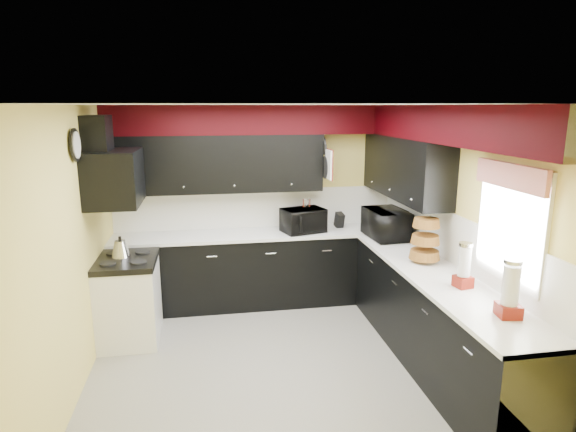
% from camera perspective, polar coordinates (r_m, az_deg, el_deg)
% --- Properties ---
extents(ground, '(3.60, 3.60, 0.00)m').
position_cam_1_polar(ground, '(5.02, -1.26, -16.82)').
color(ground, gray).
rests_on(ground, ground).
extents(wall_back, '(3.60, 0.06, 2.50)m').
position_cam_1_polar(wall_back, '(6.27, -3.77, 1.49)').
color(wall_back, '#E0C666').
rests_on(wall_back, ground).
extents(wall_right, '(0.06, 3.60, 2.50)m').
position_cam_1_polar(wall_right, '(5.10, 19.09, -1.85)').
color(wall_right, '#E0C666').
rests_on(wall_right, ground).
extents(wall_left, '(0.06, 3.60, 2.50)m').
position_cam_1_polar(wall_left, '(4.63, -23.99, -3.74)').
color(wall_left, '#E0C666').
rests_on(wall_left, ground).
extents(ceiling, '(3.60, 3.60, 0.06)m').
position_cam_1_polar(ceiling, '(4.36, -1.43, 13.07)').
color(ceiling, white).
rests_on(ceiling, wall_back).
extents(cab_back, '(3.60, 0.60, 0.90)m').
position_cam_1_polar(cab_back, '(6.19, -3.36, -6.33)').
color(cab_back, black).
rests_on(cab_back, ground).
extents(cab_right, '(0.60, 3.00, 0.90)m').
position_cam_1_polar(cab_right, '(4.98, 16.98, -11.85)').
color(cab_right, black).
rests_on(cab_right, ground).
extents(counter_back, '(3.62, 0.64, 0.04)m').
position_cam_1_polar(counter_back, '(6.05, -3.42, -2.13)').
color(counter_back, white).
rests_on(counter_back, cab_back).
extents(counter_right, '(0.64, 3.02, 0.04)m').
position_cam_1_polar(counter_right, '(4.81, 17.35, -6.74)').
color(counter_right, white).
rests_on(counter_right, cab_right).
extents(splash_back, '(3.60, 0.02, 0.50)m').
position_cam_1_polar(splash_back, '(6.27, -3.75, 0.94)').
color(splash_back, white).
rests_on(splash_back, counter_back).
extents(splash_right, '(0.02, 3.60, 0.50)m').
position_cam_1_polar(splash_right, '(5.11, 18.94, -2.51)').
color(splash_right, white).
rests_on(splash_right, counter_right).
extents(upper_back, '(2.60, 0.35, 0.70)m').
position_cam_1_polar(upper_back, '(5.98, -8.47, 6.16)').
color(upper_back, black).
rests_on(upper_back, wall_back).
extents(upper_right, '(0.35, 1.80, 0.70)m').
position_cam_1_polar(upper_right, '(5.72, 13.64, 5.65)').
color(upper_right, black).
rests_on(upper_right, wall_right).
extents(soffit_back, '(3.60, 0.36, 0.35)m').
position_cam_1_polar(soffit_back, '(5.97, -3.74, 11.32)').
color(soffit_back, black).
rests_on(soffit_back, wall_back).
extents(soffit_right, '(0.36, 3.24, 0.35)m').
position_cam_1_polar(soffit_right, '(4.71, 19.17, 10.23)').
color(soffit_right, black).
rests_on(soffit_right, wall_right).
extents(stove, '(0.60, 0.75, 0.86)m').
position_cam_1_polar(stove, '(5.53, -18.30, -9.62)').
color(stove, white).
rests_on(stove, ground).
extents(cooktop, '(0.62, 0.77, 0.06)m').
position_cam_1_polar(cooktop, '(5.38, -18.64, -5.08)').
color(cooktop, black).
rests_on(cooktop, stove).
extents(hood, '(0.50, 0.78, 0.55)m').
position_cam_1_polar(hood, '(5.19, -19.89, 4.30)').
color(hood, black).
rests_on(hood, wall_left).
extents(hood_duct, '(0.24, 0.40, 0.40)m').
position_cam_1_polar(hood_duct, '(5.17, -21.68, 8.83)').
color(hood_duct, black).
rests_on(hood_duct, wall_left).
extents(window, '(0.03, 0.86, 0.96)m').
position_cam_1_polar(window, '(4.29, 24.93, -0.96)').
color(window, white).
rests_on(window, wall_right).
extents(valance, '(0.04, 0.88, 0.20)m').
position_cam_1_polar(valance, '(4.18, 24.83, 4.33)').
color(valance, red).
rests_on(valance, wall_right).
extents(pan_top, '(0.03, 0.22, 0.40)m').
position_cam_1_polar(pan_top, '(6.06, 4.20, 8.26)').
color(pan_top, black).
rests_on(pan_top, upper_back).
extents(pan_mid, '(0.03, 0.28, 0.46)m').
position_cam_1_polar(pan_mid, '(5.96, 4.46, 5.76)').
color(pan_mid, black).
rests_on(pan_mid, upper_back).
extents(pan_low, '(0.03, 0.24, 0.42)m').
position_cam_1_polar(pan_low, '(6.21, 3.87, 5.78)').
color(pan_low, black).
rests_on(pan_low, upper_back).
extents(cut_board, '(0.03, 0.26, 0.35)m').
position_cam_1_polar(cut_board, '(5.84, 4.85, 6.10)').
color(cut_board, white).
rests_on(cut_board, upper_back).
extents(baskets, '(0.27, 0.27, 0.50)m').
position_cam_1_polar(baskets, '(5.04, 15.96, -2.65)').
color(baskets, brown).
rests_on(baskets, upper_right).
extents(clock, '(0.03, 0.30, 0.30)m').
position_cam_1_polar(clock, '(4.71, -23.92, 7.71)').
color(clock, black).
rests_on(clock, wall_left).
extents(deco_plate, '(0.03, 0.24, 0.24)m').
position_cam_1_polar(deco_plate, '(4.64, 21.76, 9.07)').
color(deco_plate, white).
rests_on(deco_plate, wall_right).
extents(toaster_oven, '(0.60, 0.55, 0.30)m').
position_cam_1_polar(toaster_oven, '(6.03, 1.86, -0.52)').
color(toaster_oven, black).
rests_on(toaster_oven, counter_back).
extents(microwave, '(0.46, 0.64, 0.34)m').
position_cam_1_polar(microwave, '(5.87, 11.62, -0.92)').
color(microwave, black).
rests_on(microwave, counter_right).
extents(utensil_crock, '(0.20, 0.20, 0.17)m').
position_cam_1_polar(utensil_crock, '(6.16, 2.20, -0.84)').
color(utensil_crock, silver).
rests_on(utensil_crock, counter_back).
extents(knife_block, '(0.11, 0.14, 0.19)m').
position_cam_1_polar(knife_block, '(6.29, 6.10, -0.50)').
color(knife_block, black).
rests_on(knife_block, counter_back).
extents(kettle, '(0.22, 0.22, 0.18)m').
position_cam_1_polar(kettle, '(5.42, -19.23, -3.67)').
color(kettle, '#A7A6AB').
rests_on(kettle, cooktop).
extents(dispenser_a, '(0.16, 0.16, 0.37)m').
position_cam_1_polar(dispenser_a, '(4.46, 20.14, -5.69)').
color(dispenser_a, '#600006').
rests_on(dispenser_a, counter_right).
extents(dispenser_b, '(0.18, 0.18, 0.44)m').
position_cam_1_polar(dispenser_b, '(3.98, 24.87, -7.89)').
color(dispenser_b, '#6B0E00').
rests_on(dispenser_b, counter_right).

